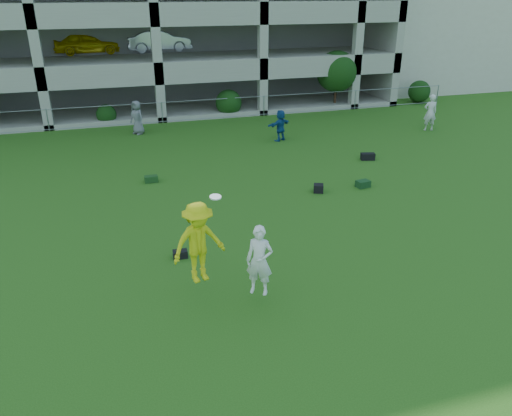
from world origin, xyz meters
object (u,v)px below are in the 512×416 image
object	(u,v)px
bystander_d	(280,125)
parking_garage	(139,4)
bystander_c	(137,117)
bystander_e	(430,113)
crate_d	(318,188)
frisbee_contest	(210,246)
stucco_building	(430,15)

from	to	relation	value
bystander_d	parking_garage	world-z (taller)	parking_garage
bystander_c	parking_garage	distance (m)	11.94
bystander_e	crate_d	world-z (taller)	bystander_e
bystander_e	parking_garage	distance (m)	20.35
bystander_c	bystander_d	xyz separation A→B (m)	(6.65, -3.35, -0.10)
bystander_c	bystander_e	bearing A→B (deg)	39.31
frisbee_contest	bystander_c	bearing A→B (deg)	91.47
stucco_building	bystander_c	size ratio (longest dim) A/B	9.27
bystander_c	crate_d	bearing A→B (deg)	-7.28
bystander_e	crate_d	xyz separation A→B (m)	(-9.17, -6.45, -0.81)
crate_d	frisbee_contest	bearing A→B (deg)	-132.95
stucco_building	crate_d	world-z (taller)	stucco_building
bystander_c	parking_garage	size ratio (longest dim) A/B	0.06
bystander_c	frisbee_contest	distance (m)	15.97
frisbee_contest	parking_garage	bearing A→B (deg)	87.65
bystander_d	frisbee_contest	size ratio (longest dim) A/B	0.63
stucco_building	bystander_d	size ratio (longest dim) A/B	10.43
bystander_e	crate_d	bearing A→B (deg)	45.83
frisbee_contest	bystander_d	bearing A→B (deg)	63.65
bystander_e	crate_d	distance (m)	11.25
crate_d	parking_garage	world-z (taller)	parking_garage
frisbee_contest	crate_d	bearing A→B (deg)	47.05
bystander_e	frisbee_contest	distance (m)	18.89
frisbee_contest	parking_garage	size ratio (longest dim) A/B	0.08
stucco_building	parking_garage	distance (m)	23.03
bystander_c	bystander_d	bearing A→B (deg)	26.93
bystander_e	parking_garage	bearing A→B (deg)	-36.56
stucco_building	bystander_d	distance (m)	23.27
stucco_building	bystander_d	world-z (taller)	stucco_building
stucco_building	crate_d	size ratio (longest dim) A/B	45.71
bystander_c	parking_garage	world-z (taller)	parking_garage
crate_d	frisbee_contest	xyz separation A→B (m)	(-5.29, -5.68, 1.31)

